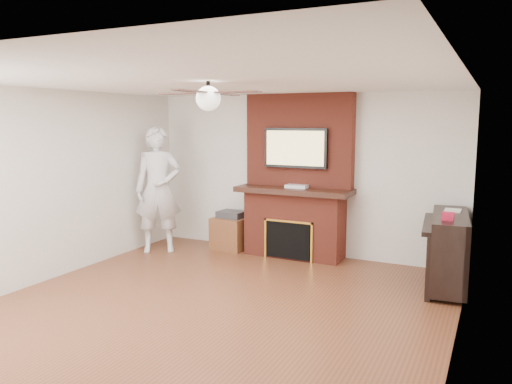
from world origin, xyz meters
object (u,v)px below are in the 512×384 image
at_px(fireplace, 296,192).
at_px(piano, 448,248).
at_px(side_table, 232,231).
at_px(person, 158,190).

xyz_separation_m(fireplace, piano, (2.27, -0.55, -0.50)).
distance_m(fireplace, piano, 2.39).
relative_size(fireplace, side_table, 4.00).
distance_m(side_table, piano, 3.41).
height_order(person, side_table, person).
bearing_deg(piano, person, 176.71).
relative_size(side_table, piano, 0.43).
distance_m(fireplace, person, 2.19).
relative_size(fireplace, person, 1.25).
bearing_deg(person, fireplace, -15.11).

